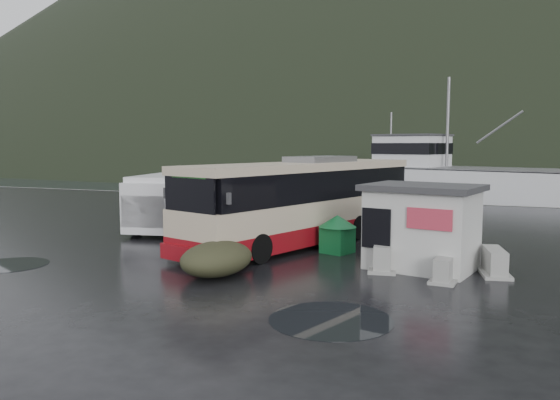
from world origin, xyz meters
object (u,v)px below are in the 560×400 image
at_px(jersey_barrier_b, 383,269).
at_px(coach_bus, 305,243).
at_px(jersey_barrier_c, 445,281).
at_px(ticket_kiosk, 421,268).
at_px(white_van, 172,229).
at_px(dome_tent, 217,276).
at_px(fishing_trawler, 483,193).
at_px(waste_bin_left, 226,261).
at_px(waste_bin_right, 337,253).
at_px(jersey_barrier_a, 494,275).

bearing_deg(jersey_barrier_b, coach_bus, 136.91).
xyz_separation_m(jersey_barrier_b, jersey_barrier_c, (2.01, -0.81, 0.00)).
bearing_deg(ticket_kiosk, jersey_barrier_b, -139.59).
relative_size(white_van, dome_tent, 2.37).
bearing_deg(fishing_trawler, dome_tent, -83.46).
relative_size(coach_bus, waste_bin_left, 8.91).
bearing_deg(dome_tent, waste_bin_left, 109.56).
relative_size(dome_tent, ticket_kiosk, 0.77).
relative_size(waste_bin_right, ticket_kiosk, 0.40).
distance_m(coach_bus, dome_tent, 6.40).
xyz_separation_m(ticket_kiosk, fishing_trawler, (1.37, 30.15, 0.00)).
distance_m(waste_bin_left, jersey_barrier_c, 7.33).
height_order(waste_bin_left, jersey_barrier_a, waste_bin_left).
height_order(coach_bus, jersey_barrier_a, coach_bus).
bearing_deg(jersey_barrier_b, waste_bin_right, 135.00).
bearing_deg(waste_bin_left, fishing_trawler, 76.04).
bearing_deg(jersey_barrier_b, jersey_barrier_c, -22.06).
bearing_deg(dome_tent, white_van, 130.45).
xyz_separation_m(white_van, jersey_barrier_b, (11.07, -4.85, 0.00)).
relative_size(waste_bin_right, fishing_trawler, 0.05).
relative_size(dome_tent, jersey_barrier_b, 1.57).
relative_size(jersey_barrier_b, jersey_barrier_c, 1.17).
distance_m(jersey_barrier_c, fishing_trawler, 31.56).
xyz_separation_m(coach_bus, jersey_barrier_c, (5.90, -4.46, 0.00)).
distance_m(white_van, fishing_trawler, 29.24).
xyz_separation_m(dome_tent, fishing_trawler, (7.14, 33.46, 0.00)).
height_order(waste_bin_left, dome_tent, waste_bin_left).
xyz_separation_m(jersey_barrier_a, jersey_barrier_b, (-3.37, -0.54, 0.00)).
height_order(waste_bin_right, jersey_barrier_c, waste_bin_right).
distance_m(waste_bin_left, jersey_barrier_a, 8.78).
distance_m(waste_bin_left, jersey_barrier_b, 5.37).
distance_m(white_van, jersey_barrier_c, 14.25).
distance_m(waste_bin_left, ticket_kiosk, 6.60).
distance_m(white_van, dome_tent, 9.93).
bearing_deg(coach_bus, white_van, -170.78).
xyz_separation_m(waste_bin_right, ticket_kiosk, (3.25, -1.52, 0.00)).
relative_size(white_van, jersey_barrier_a, 3.89).
height_order(coach_bus, fishing_trawler, fishing_trawler).
relative_size(white_van, ticket_kiosk, 1.81).
bearing_deg(white_van, jersey_barrier_a, -26.80).
height_order(waste_bin_right, jersey_barrier_b, waste_bin_right).
bearing_deg(coach_bus, fishing_trawler, 95.42).
xyz_separation_m(coach_bus, dome_tent, (-0.73, -6.36, 0.00)).
xyz_separation_m(coach_bus, white_van, (-7.17, 1.20, 0.00)).
height_order(ticket_kiosk, jersey_barrier_b, ticket_kiosk).
relative_size(waste_bin_right, dome_tent, 0.53).
xyz_separation_m(ticket_kiosk, jersey_barrier_c, (0.87, -1.41, 0.00)).
bearing_deg(waste_bin_right, fishing_trawler, 80.82).
xyz_separation_m(coach_bus, waste_bin_right, (1.78, -1.53, 0.00)).
bearing_deg(waste_bin_left, jersey_barrier_a, 8.51).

